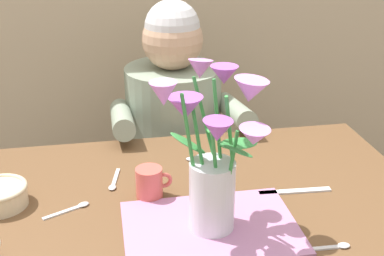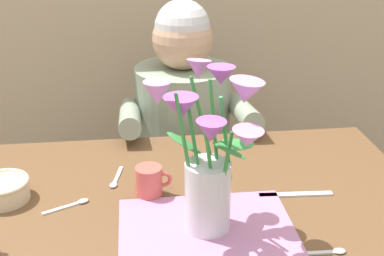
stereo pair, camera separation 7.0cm
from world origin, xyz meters
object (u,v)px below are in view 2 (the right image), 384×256
object	(u,v)px
seated_person	(183,155)
ceramic_bowl	(2,189)
dinner_knife	(296,195)
flower_vase	(208,157)
tea_cup	(150,182)

from	to	relation	value
seated_person	ceramic_bowl	distance (m)	0.78
seated_person	dinner_knife	world-z (taller)	seated_person
flower_vase	dinner_knife	size ratio (longest dim) A/B	1.97
flower_vase	dinner_knife	bearing A→B (deg)	25.05
seated_person	tea_cup	xyz separation A→B (m)	(-0.14, -0.57, 0.22)
flower_vase	ceramic_bowl	xyz separation A→B (m)	(-0.49, 0.18, -0.15)
ceramic_bowl	tea_cup	xyz separation A→B (m)	(0.37, -0.02, 0.01)
flower_vase	dinner_knife	distance (m)	0.33
flower_vase	tea_cup	xyz separation A→B (m)	(-0.12, 0.16, -0.15)
dinner_knife	tea_cup	bearing A→B (deg)	175.83
seated_person	ceramic_bowl	xyz separation A→B (m)	(-0.51, -0.55, 0.21)
seated_person	flower_vase	bearing A→B (deg)	-95.93
flower_vase	ceramic_bowl	size ratio (longest dim) A/B	2.75
seated_person	dinner_knife	xyz separation A→B (m)	(0.23, -0.62, 0.18)
ceramic_bowl	tea_cup	world-z (taller)	tea_cup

